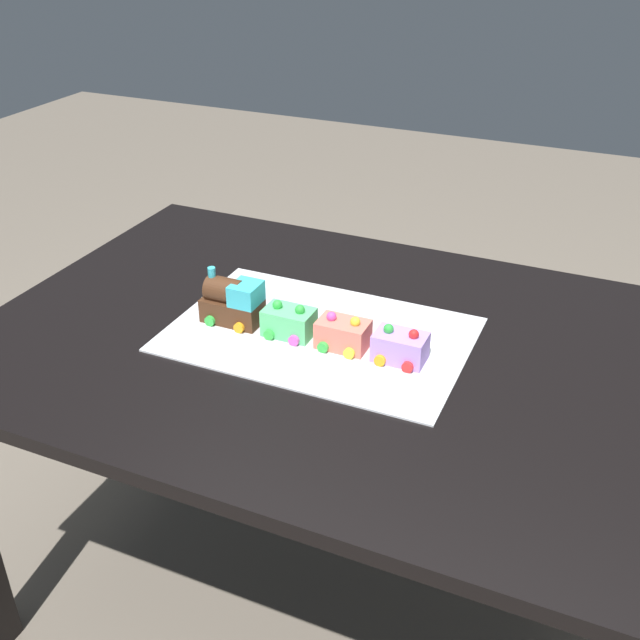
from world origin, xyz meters
The scene contains 7 objects.
ground_plane centered at (0.00, 0.00, 0.00)m, with size 8.00×8.00×0.00m, color #6B6054.
dining_table centered at (0.00, 0.00, 0.63)m, with size 1.40×1.00×0.74m.
cake_board centered at (-0.01, 0.00, 0.74)m, with size 0.60×0.40×0.00m, color silver.
cake_locomotive centered at (-0.20, -0.03, 0.79)m, with size 0.14×0.08×0.12m.
cake_car_flatbed_mint_green centered at (-0.07, -0.03, 0.77)m, with size 0.10×0.08×0.07m.
cake_car_caboose_coral centered at (0.05, -0.03, 0.77)m, with size 0.10×0.08×0.07m.
cake_car_gondola_lavender centered at (0.17, -0.03, 0.77)m, with size 0.10×0.08×0.07m.
Camera 1 is at (0.52, -1.22, 1.54)m, focal length 42.71 mm.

